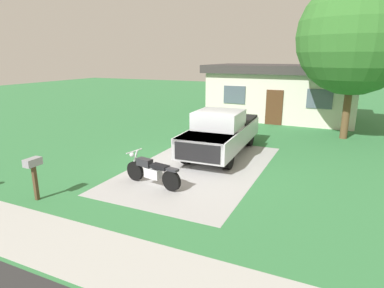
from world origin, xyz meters
name	(u,v)px	position (x,y,z in m)	size (l,w,h in m)	color
ground_plane	(199,167)	(0.00, 0.00, 0.00)	(80.00, 80.00, 0.00)	#337540
driveway_pad	(199,167)	(0.00, 0.00, 0.00)	(4.54, 7.74, 0.01)	#A2A2A2
sidewalk_strip	(86,251)	(0.00, -6.00, 0.00)	(36.00, 1.80, 0.01)	#AAAAA5
motorcycle	(152,171)	(-0.67, -2.21, 0.47)	(2.20, 0.76, 1.09)	black
pickup_truck	(222,131)	(0.11, 2.15, 0.95)	(2.23, 5.70, 1.90)	black
mailbox	(33,168)	(-3.13, -4.58, 0.98)	(0.26, 0.48, 1.26)	#4C3823
shade_tree	(356,37)	(4.85, 7.24, 4.92)	(5.47, 5.47, 7.66)	brown
neighbor_house	(282,91)	(0.91, 11.73, 1.79)	(9.60, 5.60, 3.50)	beige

